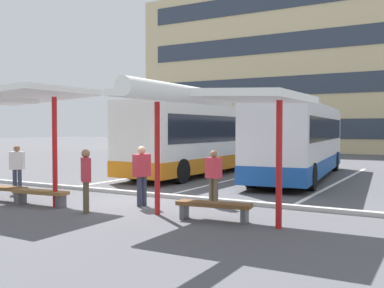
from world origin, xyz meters
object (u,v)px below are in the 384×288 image
bench_0 (0,190)px  waiting_passenger_0 (86,176)px  bench_1 (40,194)px  waiting_shelter_1 (208,99)px  bench_2 (214,207)px  waiting_passenger_2 (142,171)px  coach_bus_0 (207,138)px  coach_bus_1 (300,141)px  waiting_shelter_0 (11,98)px  waiting_passenger_3 (17,166)px  waiting_passenger_1 (214,174)px

bench_0 → waiting_passenger_0: bearing=-2.6°
bench_1 → waiting_shelter_1: 5.87m
bench_2 → waiting_passenger_0: waiting_passenger_0 is taller
waiting_passenger_2 → waiting_passenger_0: bearing=-113.7°
bench_1 → waiting_shelter_1: size_ratio=0.36×
waiting_shelter_1 → waiting_passenger_2: size_ratio=2.88×
coach_bus_0 → coach_bus_1: (4.72, -0.04, -0.08)m
waiting_passenger_0 → waiting_passenger_2: size_ratio=0.98×
coach_bus_0 → waiting_shelter_0: (-0.62, -11.10, 1.36)m
bench_1 → waiting_passenger_2: 2.99m
bench_0 → waiting_passenger_0: size_ratio=1.15×
waiting_passenger_3 → bench_2: bearing=-5.9°
bench_0 → waiting_passenger_1: (6.08, 2.53, 0.57)m
waiting_shelter_0 → bench_2: (6.17, 0.82, -2.76)m
waiting_passenger_1 → waiting_passenger_0: bearing=-131.5°
waiting_shelter_0 → waiting_passenger_2: size_ratio=2.71×
coach_bus_0 → waiting_passenger_0: 11.27m
coach_bus_1 → bench_0: bearing=-120.0°
coach_bus_0 → bench_1: size_ratio=6.74×
bench_1 → coach_bus_0: bearing=91.4°
bench_2 → waiting_passenger_2: 2.89m
waiting_shelter_0 → bench_1: waiting_shelter_0 is taller
waiting_passenger_1 → waiting_passenger_2: 2.07m
waiting_passenger_3 → coach_bus_1: bearing=52.7°
coach_bus_0 → waiting_shelter_1: bearing=-62.3°
waiting_passenger_1 → waiting_passenger_2: bearing=-145.9°
bench_0 → waiting_passenger_3: bearing=123.5°
coach_bus_1 → bench_1: coach_bus_1 is taller
waiting_passenger_0 → waiting_passenger_2: bearing=66.3°
waiting_shelter_0 → bench_1: (0.90, 0.23, -2.76)m
waiting_passenger_2 → waiting_passenger_3: (-5.30, 0.03, -0.06)m
bench_0 → bench_2: (7.07, 0.58, -0.00)m
coach_bus_0 → waiting_passenger_3: coach_bus_0 is taller
waiting_shelter_0 → waiting_passenger_0: (2.79, 0.07, -2.13)m
waiting_shelter_0 → bench_0: size_ratio=2.41×
waiting_passenger_3 → waiting_passenger_0: bearing=-18.9°
waiting_shelter_1 → waiting_passenger_3: (-8.00, 1.11, -1.97)m
bench_0 → waiting_passenger_0: 3.74m
waiting_passenger_0 → bench_0: bearing=177.4°
bench_0 → bench_2: size_ratio=1.03×
waiting_passenger_0 → bench_1: bearing=175.2°
coach_bus_1 → waiting_shelter_1: 10.64m
bench_0 → waiting_passenger_3: (-0.93, 1.41, 0.60)m
waiting_shelter_1 → waiting_passenger_3: bearing=172.1°
coach_bus_1 → waiting_shelter_0: (-5.34, -11.07, 1.44)m
bench_1 → waiting_passenger_3: bearing=152.5°
waiting_passenger_3 → coach_bus_0: bearing=75.4°
waiting_shelter_0 → waiting_passenger_3: size_ratio=2.84×
coach_bus_0 → waiting_passenger_2: 9.93m
waiting_shelter_0 → waiting_passenger_3: waiting_shelter_0 is taller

